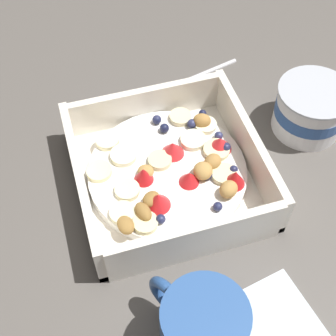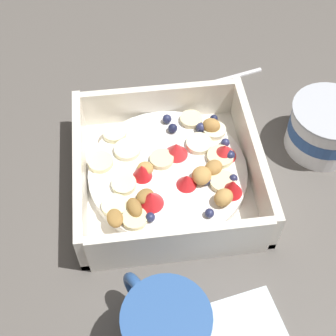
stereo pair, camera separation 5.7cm
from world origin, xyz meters
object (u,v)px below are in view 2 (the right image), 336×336
at_px(spoon, 186,88).
at_px(yogurt_cup, 325,128).
at_px(fruit_bowl, 169,173).
at_px(coffee_mug, 165,332).

xyz_separation_m(spoon, yogurt_cup, (0.12, 0.16, 0.03)).
bearing_deg(fruit_bowl, coffee_mug, -8.44).
relative_size(spoon, coffee_mug, 1.67).
bearing_deg(coffee_mug, yogurt_cup, 134.92).
xyz_separation_m(fruit_bowl, coffee_mug, (0.20, -0.03, 0.02)).
distance_m(fruit_bowl, coffee_mug, 0.20).
bearing_deg(spoon, yogurt_cup, 52.05).
bearing_deg(fruit_bowl, yogurt_cup, 99.93).
relative_size(fruit_bowl, yogurt_cup, 2.25).
xyz_separation_m(fruit_bowl, yogurt_cup, (-0.04, 0.21, 0.01)).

